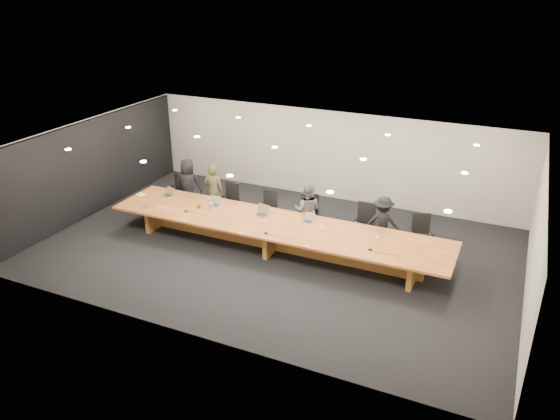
# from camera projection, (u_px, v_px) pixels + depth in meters

# --- Properties ---
(ground) EXTENTS (12.00, 12.00, 0.00)m
(ground) POSITION_uv_depth(u_px,v_px,m) (275.00, 249.00, 14.22)
(ground) COLOR black
(ground) RESTS_ON ground
(back_wall) EXTENTS (12.00, 0.02, 2.80)m
(back_wall) POSITION_uv_depth(u_px,v_px,m) (329.00, 155.00, 16.99)
(back_wall) COLOR silver
(back_wall) RESTS_ON ground
(left_wall_panel) EXTENTS (0.08, 7.84, 2.74)m
(left_wall_panel) POSITION_uv_depth(u_px,v_px,m) (91.00, 168.00, 15.93)
(left_wall_panel) COLOR black
(left_wall_panel) RESTS_ON ground
(conference_table) EXTENTS (9.00, 1.80, 0.75)m
(conference_table) POSITION_uv_depth(u_px,v_px,m) (275.00, 231.00, 14.01)
(conference_table) COLOR brown
(conference_table) RESTS_ON ground
(chair_far_left) EXTENTS (0.63, 0.63, 1.01)m
(chair_far_left) POSITION_uv_depth(u_px,v_px,m) (176.00, 191.00, 16.64)
(chair_far_left) COLOR black
(chair_far_left) RESTS_ON ground
(chair_left) EXTENTS (0.64, 0.64, 1.10)m
(chair_left) POSITION_uv_depth(u_px,v_px,m) (228.00, 201.00, 15.77)
(chair_left) COLOR black
(chair_left) RESTS_ON ground
(chair_mid_left) EXTENTS (0.53, 0.53, 1.00)m
(chair_mid_left) POSITION_uv_depth(u_px,v_px,m) (268.00, 208.00, 15.45)
(chair_mid_left) COLOR black
(chair_mid_left) RESTS_ON ground
(chair_mid_right) EXTENTS (0.72, 0.72, 1.13)m
(chair_mid_right) POSITION_uv_depth(u_px,v_px,m) (309.00, 215.00, 14.82)
(chair_mid_right) COLOR black
(chair_mid_right) RESTS_ON ground
(chair_right) EXTENTS (0.58, 0.58, 1.14)m
(chair_right) POSITION_uv_depth(u_px,v_px,m) (364.00, 225.00, 14.26)
(chair_right) COLOR black
(chair_right) RESTS_ON ground
(chair_far_right) EXTENTS (0.70, 0.70, 1.08)m
(chair_far_right) POSITION_uv_depth(u_px,v_px,m) (421.00, 235.00, 13.76)
(chair_far_right) COLOR black
(chair_far_right) RESTS_ON ground
(person_a) EXTENTS (0.91, 0.73, 1.61)m
(person_a) POSITION_uv_depth(u_px,v_px,m) (188.00, 185.00, 16.27)
(person_a) COLOR black
(person_a) RESTS_ON ground
(person_b) EXTENTS (0.64, 0.48, 1.60)m
(person_b) POSITION_uv_depth(u_px,v_px,m) (214.00, 191.00, 15.86)
(person_b) COLOR #39361F
(person_b) RESTS_ON ground
(person_c) EXTENTS (0.82, 0.69, 1.49)m
(person_c) POSITION_uv_depth(u_px,v_px,m) (307.00, 210.00, 14.70)
(person_c) COLOR #555456
(person_c) RESTS_ON ground
(person_d) EXTENTS (1.01, 0.70, 1.44)m
(person_d) POSITION_uv_depth(u_px,v_px,m) (382.00, 223.00, 14.02)
(person_d) COLOR black
(person_d) RESTS_ON ground
(laptop_a) EXTENTS (0.37, 0.32, 0.25)m
(laptop_a) POSITION_uv_depth(u_px,v_px,m) (167.00, 192.00, 15.56)
(laptop_a) COLOR tan
(laptop_a) RESTS_ON conference_table
(laptop_b) EXTENTS (0.34, 0.27, 0.25)m
(laptop_b) POSITION_uv_depth(u_px,v_px,m) (214.00, 201.00, 14.92)
(laptop_b) COLOR #B7AC8C
(laptop_b) RESTS_ON conference_table
(laptop_c) EXTENTS (0.41, 0.33, 0.29)m
(laptop_c) POSITION_uv_depth(u_px,v_px,m) (261.00, 211.00, 14.30)
(laptop_c) COLOR tan
(laptop_c) RESTS_ON conference_table
(laptop_d) EXTENTS (0.34, 0.28, 0.24)m
(laptop_d) POSITION_uv_depth(u_px,v_px,m) (308.00, 218.00, 13.92)
(laptop_d) COLOR beige
(laptop_d) RESTS_ON conference_table
(water_bottle) EXTENTS (0.09, 0.09, 0.22)m
(water_bottle) POSITION_uv_depth(u_px,v_px,m) (212.00, 206.00, 14.66)
(water_bottle) COLOR #AABAB4
(water_bottle) RESTS_ON conference_table
(amber_mug) EXTENTS (0.11, 0.11, 0.11)m
(amber_mug) POSITION_uv_depth(u_px,v_px,m) (199.00, 206.00, 14.79)
(amber_mug) COLOR #663412
(amber_mug) RESTS_ON conference_table
(paper_cup_near) EXTENTS (0.10, 0.10, 0.09)m
(paper_cup_near) POSITION_uv_depth(u_px,v_px,m) (322.00, 227.00, 13.60)
(paper_cup_near) COLOR white
(paper_cup_near) RESTS_ON conference_table
(paper_cup_far) EXTENTS (0.09, 0.09, 0.08)m
(paper_cup_far) POSITION_uv_depth(u_px,v_px,m) (377.00, 238.00, 13.05)
(paper_cup_far) COLOR white
(paper_cup_far) RESTS_ON conference_table
(notepad) EXTENTS (0.27, 0.24, 0.01)m
(notepad) POSITION_uv_depth(u_px,v_px,m) (141.00, 194.00, 15.70)
(notepad) COLOR white
(notepad) RESTS_ON conference_table
(lime_gadget) EXTENTS (0.16, 0.13, 0.02)m
(lime_gadget) POSITION_uv_depth(u_px,v_px,m) (141.00, 194.00, 15.71)
(lime_gadget) COLOR #63CF37
(lime_gadget) RESTS_ON notepad
(av_box) EXTENTS (0.23, 0.19, 0.03)m
(av_box) POSITION_uv_depth(u_px,v_px,m) (144.00, 207.00, 14.83)
(av_box) COLOR #A4A4A9
(av_box) RESTS_ON conference_table
(mic_left) EXTENTS (0.15, 0.15, 0.03)m
(mic_left) POSITION_uv_depth(u_px,v_px,m) (186.00, 211.00, 14.61)
(mic_left) COLOR black
(mic_left) RESTS_ON conference_table
(mic_center) EXTENTS (0.13, 0.13, 0.03)m
(mic_center) POSITION_uv_depth(u_px,v_px,m) (266.00, 233.00, 13.38)
(mic_center) COLOR black
(mic_center) RESTS_ON conference_table
(mic_right) EXTENTS (0.12, 0.12, 0.03)m
(mic_right) POSITION_uv_depth(u_px,v_px,m) (370.00, 249.00, 12.58)
(mic_right) COLOR black
(mic_right) RESTS_ON conference_table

